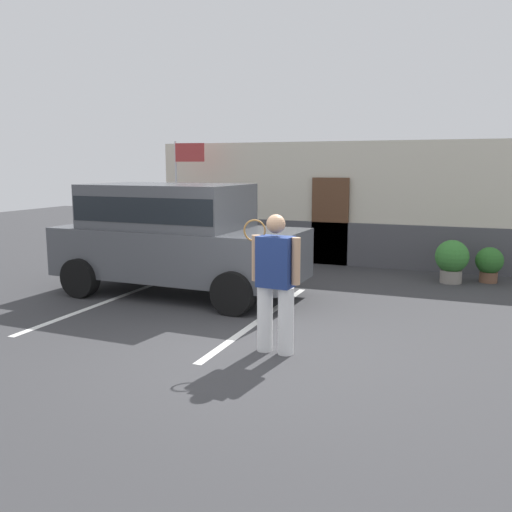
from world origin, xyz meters
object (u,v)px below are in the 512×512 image
Objects in this scene: tennis_player_man at (275,281)px; flag_pole at (183,178)px; potted_plant_by_porch at (452,259)px; potted_plant_secondary at (489,263)px; parked_suv at (174,233)px.

flag_pole is (-4.51, 5.76, 1.13)m from tennis_player_man.
potted_plant_secondary is (0.72, 0.34, -0.09)m from potted_plant_by_porch.
parked_suv is 3.78m from tennis_player_man.
tennis_player_man is 0.60× the size of flag_pole.
tennis_player_man reaches higher than potted_plant_by_porch.
flag_pole reaches higher than parked_suv.
potted_plant_secondary is at bearing -109.95° from tennis_player_man.
potted_plant_secondary is 0.25× the size of flag_pole.
potted_plant_by_porch is 0.80m from potted_plant_secondary.
potted_plant_by_porch is (1.93, 5.37, -0.44)m from tennis_player_man.
potted_plant_by_porch is at bearing -154.92° from potted_plant_secondary.
flag_pole reaches higher than potted_plant_by_porch.
parked_suv is at bearing -35.50° from tennis_player_man.
tennis_player_man is 2.45× the size of potted_plant_secondary.
parked_suv reaches higher than potted_plant_secondary.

